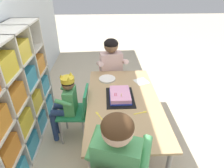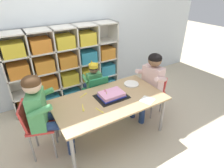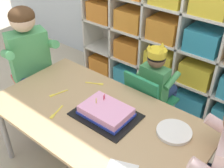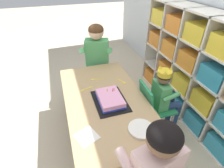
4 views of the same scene
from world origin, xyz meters
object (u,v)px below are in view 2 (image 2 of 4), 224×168
(adult_helper_seated, at_px, (43,108))
(birthday_cake_on_tray, at_px, (112,95))
(classroom_chair_adult_side, at_px, (36,125))
(activity_table, at_px, (110,102))
(child_with_crown, at_px, (93,80))
(fork_scattered_mid_table, at_px, (84,95))
(fork_by_napkin, at_px, (100,111))
(guest_at_table_side, at_px, (150,80))
(paper_plate_stack, at_px, (131,84))
(classroom_chair_blue, at_px, (96,91))
(classroom_chair_guest_side, at_px, (153,91))
(fork_near_child_seat, at_px, (83,108))

(adult_helper_seated, xyz_separation_m, birthday_cake_on_tray, (0.82, -0.07, -0.06))
(classroom_chair_adult_side, height_order, birthday_cake_on_tray, classroom_chair_adult_side)
(activity_table, relative_size, child_with_crown, 1.63)
(birthday_cake_on_tray, xyz_separation_m, fork_scattered_mid_table, (-0.29, 0.22, -0.03))
(fork_by_napkin, bearing_deg, guest_at_table_side, -91.11)
(paper_plate_stack, bearing_deg, classroom_chair_blue, 138.50)
(classroom_chair_guest_side, bearing_deg, guest_at_table_side, -90.00)
(activity_table, bearing_deg, fork_near_child_seat, -179.26)
(birthday_cake_on_tray, bearing_deg, classroom_chair_blue, 87.92)
(classroom_chair_blue, distance_m, classroom_chair_adult_side, 1.01)
(classroom_chair_adult_side, distance_m, guest_at_table_side, 1.63)
(adult_helper_seated, relative_size, fork_by_napkin, 7.73)
(classroom_chair_guest_side, bearing_deg, fork_by_napkin, -87.22)
(classroom_chair_blue, bearing_deg, fork_by_napkin, 69.68)
(child_with_crown, bearing_deg, classroom_chair_blue, 90.26)
(guest_at_table_side, height_order, fork_near_child_seat, guest_at_table_side)
(adult_helper_seated, height_order, fork_by_napkin, adult_helper_seated)
(classroom_chair_adult_side, height_order, adult_helper_seated, adult_helper_seated)
(fork_by_napkin, bearing_deg, fork_scattered_mid_table, -11.81)
(paper_plate_stack, height_order, fork_by_napkin, paper_plate_stack)
(classroom_chair_blue, bearing_deg, classroom_chair_guest_side, 155.65)
(classroom_chair_adult_side, relative_size, birthday_cake_on_tray, 1.83)
(child_with_crown, height_order, fork_scattered_mid_table, child_with_crown)
(classroom_chair_blue, height_order, classroom_chair_adult_side, classroom_chair_adult_side)
(classroom_chair_guest_side, xyz_separation_m, paper_plate_stack, (-0.39, 0.06, 0.20))
(classroom_chair_blue, xyz_separation_m, classroom_chair_adult_side, (-0.95, -0.36, 0.05))
(fork_scattered_mid_table, bearing_deg, birthday_cake_on_tray, 114.29)
(birthday_cake_on_tray, relative_size, fork_scattered_mid_table, 3.17)
(activity_table, xyz_separation_m, child_with_crown, (0.07, 0.62, 0.02))
(classroom_chair_guest_side, bearing_deg, birthday_cake_on_tray, -95.47)
(fork_near_child_seat, relative_size, fork_scattered_mid_table, 1.07)
(classroom_chair_guest_side, distance_m, fork_by_napkin, 1.11)
(adult_helper_seated, bearing_deg, activity_table, -79.13)
(classroom_chair_blue, distance_m, classroom_chair_guest_side, 0.88)
(guest_at_table_side, bearing_deg, classroom_chair_guest_side, 90.00)
(child_with_crown, distance_m, fork_by_napkin, 0.82)
(child_with_crown, relative_size, classroom_chair_adult_side, 1.17)
(classroom_chair_adult_side, height_order, paper_plate_stack, classroom_chair_adult_side)
(birthday_cake_on_tray, distance_m, paper_plate_stack, 0.43)
(guest_at_table_side, bearing_deg, classroom_chair_adult_side, -102.81)
(child_with_crown, height_order, fork_near_child_seat, child_with_crown)
(fork_by_napkin, bearing_deg, classroom_chair_adult_side, 51.20)
(activity_table, bearing_deg, classroom_chair_adult_side, 170.67)
(classroom_chair_blue, bearing_deg, adult_helper_seated, 28.35)
(birthday_cake_on_tray, bearing_deg, paper_plate_stack, 17.66)
(adult_helper_seated, xyz_separation_m, guest_at_table_side, (1.51, -0.02, -0.05))
(child_with_crown, distance_m, classroom_chair_adult_side, 1.07)
(classroom_chair_adult_side, xyz_separation_m, birthday_cake_on_tray, (0.93, -0.11, 0.15))
(activity_table, distance_m, classroom_chair_guest_side, 0.86)
(adult_helper_seated, height_order, guest_at_table_side, adult_helper_seated)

